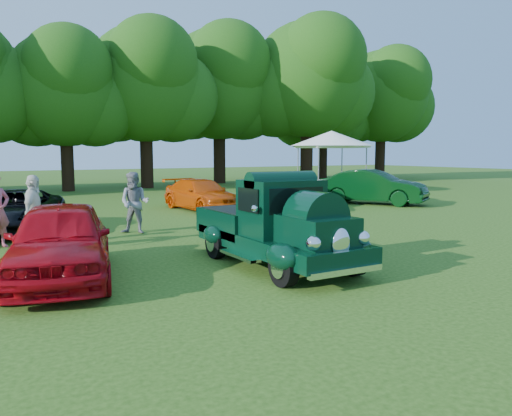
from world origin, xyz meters
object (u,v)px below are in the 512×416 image
back_car_orange (202,195)px  canopy_tent (331,139)px  back_car_blue (289,190)px  red_convertible (61,241)px  hero_pickup (276,228)px  spectator_white (34,213)px  spectator_grey (135,203)px  back_car_black (16,211)px  back_car_green (373,187)px

back_car_orange → canopy_tent: (9.95, 4.18, 2.46)m
back_car_orange → back_car_blue: (3.32, -1.41, 0.15)m
canopy_tent → red_convertible: bearing=-141.8°
hero_pickup → red_convertible: hero_pickup is taller
red_convertible → spectator_white: bearing=104.6°
spectator_grey → back_car_blue: bearing=58.7°
hero_pickup → spectator_grey: size_ratio=2.57×
red_convertible → back_car_black: size_ratio=0.96×
back_car_black → spectator_white: 3.38m
back_car_green → spectator_grey: 12.00m
back_car_green → canopy_tent: canopy_tent is taller
back_car_orange → back_car_green: (7.63, -1.76, 0.15)m
back_car_green → canopy_tent: bearing=37.8°
spectator_white → red_convertible: bearing=-157.1°
back_car_blue → canopy_tent: 8.97m
back_car_blue → spectator_white: size_ratio=2.49×
red_convertible → back_car_orange: 11.23m
back_car_black → red_convertible: bearing=-67.0°
spectator_white → canopy_tent: 19.69m
red_convertible → canopy_tent: 21.40m
red_convertible → spectator_grey: spectator_grey is taller
red_convertible → back_car_black: bearing=104.9°
back_car_orange → back_car_black: bearing=-166.8°
back_car_blue → back_car_green: 4.33m
red_convertible → back_car_black: red_convertible is taller
back_car_green → spectator_grey: bearing=162.1°
hero_pickup → back_car_orange: hero_pickup is taller
canopy_tent → back_car_orange: bearing=-157.2°
red_convertible → spectator_white: size_ratio=2.35×
red_convertible → back_car_black: 6.53m
red_convertible → canopy_tent: bearing=50.9°
back_car_black → back_car_green: bearing=23.6°
canopy_tent → back_car_blue: bearing=-139.9°
hero_pickup → spectator_grey: bearing=104.0°
red_convertible → back_car_orange: bearing=65.7°
hero_pickup → red_convertible: 4.16m
back_car_green → spectator_grey: size_ratio=2.64×
spectator_grey → canopy_tent: size_ratio=0.32×
back_car_orange → canopy_tent: size_ratio=0.76×
hero_pickup → back_car_black: size_ratio=1.03×
spectator_grey → spectator_white: 3.12m
back_car_black → back_car_blue: (10.33, 1.04, 0.15)m
red_convertible → spectator_white: 3.16m
hero_pickup → back_car_black: hero_pickup is taller
hero_pickup → back_car_blue: (6.03, 8.48, -0.01)m
back_car_green → spectator_white: 15.06m
hero_pickup → canopy_tent: size_ratio=0.81×
spectator_white → back_car_blue: bearing=-45.6°
back_car_black → back_car_green: (14.64, 0.69, 0.15)m
red_convertible → back_car_green: bearing=39.3°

